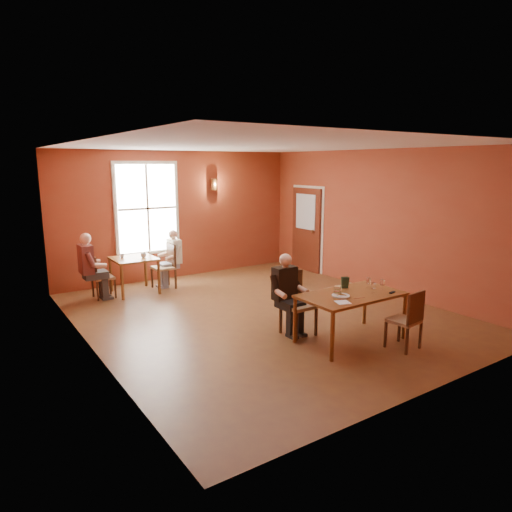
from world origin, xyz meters
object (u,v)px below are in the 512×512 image
chair_diner_white (163,267)px  diner_maroon (101,266)px  chair_diner_maroon (103,276)px  chair_diner_main (298,304)px  diner_white (164,261)px  second_table (135,275)px  diner_main (300,297)px  chair_empty (404,319)px  main_table (350,317)px

chair_diner_white → diner_maroon: size_ratio=0.73×
chair_diner_maroon → chair_diner_white: bearing=90.0°
chair_diner_main → diner_white: (-0.67, 3.82, 0.11)m
chair_diner_main → diner_maroon: 4.33m
chair_diner_main → diner_white: bearing=-80.0°
chair_diner_white → second_table: bearing=90.0°
diner_main → chair_empty: bearing=126.5°
chair_diner_white → diner_main: bearing=-169.7°
diner_white → main_table: bearing=-165.3°
diner_main → diner_maroon: 4.35m
main_table → chair_diner_main: chair_diner_main is taller
diner_main → diner_white: size_ratio=1.02×
diner_main → chair_empty: diner_main is taller
chair_diner_main → chair_diner_maroon: bearing=-62.3°
chair_diner_white → diner_white: bearing=-90.0°
chair_diner_maroon → chair_diner_main: bearing=27.7°
chair_diner_white → main_table: bearing=-165.0°
main_table → second_table: 4.84m
chair_empty → diner_maroon: (-2.97, 5.12, 0.22)m
second_table → diner_maroon: diner_maroon is taller
chair_diner_maroon → diner_white: bearing=90.0°
diner_main → diner_maroon: diner_maroon is taller
diner_main → chair_diner_white: (-0.70, 3.85, -0.14)m
second_table → chair_diner_maroon: (-0.65, 0.00, 0.07)m
chair_empty → second_table: chair_empty is taller
main_table → chair_diner_maroon: bearing=119.2°
chair_diner_main → diner_maroon: diner_maroon is taller
second_table → chair_diner_white: chair_diner_white is taller
diner_main → second_table: diner_main is taller
main_table → chair_empty: (0.44, -0.65, 0.07)m
main_table → chair_diner_main: bearing=127.6°
main_table → diner_white: size_ratio=1.31×
diner_white → diner_main: bearing=-170.1°
diner_main → chair_diner_main: bearing=-90.0°
diner_main → diner_white: (-0.67, 3.85, -0.01)m
chair_diner_main → diner_white: size_ratio=0.82×
main_table → chair_diner_white: bearing=105.0°
chair_empty → diner_maroon: size_ratio=0.67×
diner_maroon → main_table: bearing=29.5°
main_table → diner_maroon: diner_maroon is taller
diner_white → diner_maroon: (-1.36, 0.00, 0.05)m
diner_main → diner_maroon: bearing=-62.2°
chair_empty → second_table: (-2.29, 5.12, -0.07)m
chair_diner_white → diner_maroon: bearing=90.0°
chair_diner_maroon → diner_maroon: size_ratio=0.67×
main_table → chair_diner_white: size_ratio=1.64×
main_table → chair_diner_white: (-1.20, 4.47, 0.11)m
main_table → diner_maroon: (-2.53, 4.47, 0.29)m
chair_diner_maroon → diner_maroon: 0.22m
main_table → chair_diner_maroon: 5.12m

